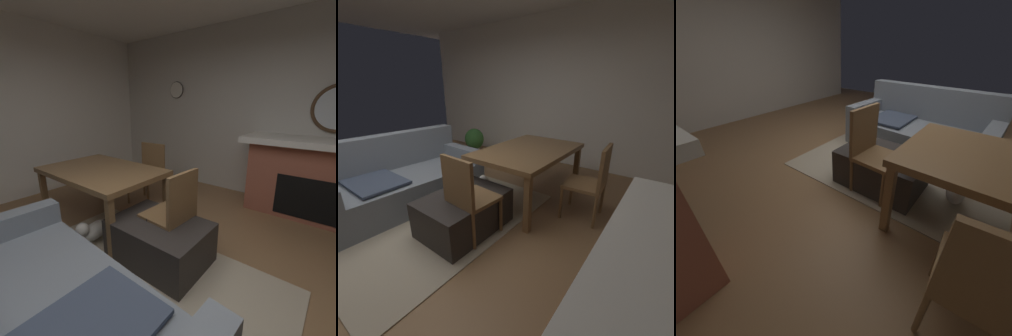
% 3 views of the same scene
% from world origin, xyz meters
% --- Properties ---
extents(floor, '(7.96, 7.96, 0.00)m').
position_xyz_m(floor, '(0.00, 0.00, 0.00)').
color(floor, olive).
extents(wall_back_fireplace_side, '(7.03, 0.12, 2.81)m').
position_xyz_m(wall_back_fireplace_side, '(0.00, -2.97, 1.41)').
color(wall_back_fireplace_side, beige).
rests_on(wall_back_fireplace_side, ground).
extents(area_rug, '(2.60, 2.00, 0.01)m').
position_xyz_m(area_rug, '(0.42, -0.04, 0.01)').
color(area_rug, tan).
rests_on(area_rug, ground).
extents(fireplace, '(2.10, 0.76, 1.10)m').
position_xyz_m(fireplace, '(-0.76, -2.60, 0.55)').
color(fireplace, '#9E5642').
rests_on(fireplace, ground).
extents(couch, '(2.10, 1.10, 0.91)m').
position_xyz_m(couch, '(0.39, 0.59, 0.31)').
color(couch, slate).
rests_on(couch, ground).
extents(ottoman_coffee_table, '(0.95, 0.67, 0.42)m').
position_xyz_m(ottoman_coffee_table, '(0.42, -0.60, 0.21)').
color(ottoman_coffee_table, '#2D2826').
rests_on(ottoman_coffee_table, ground).
extents(tv_remote, '(0.11, 0.17, 0.02)m').
position_xyz_m(tv_remote, '(0.52, -0.61, 0.43)').
color(tv_remote, black).
rests_on(tv_remote, ottoman_coffee_table).
extents(dining_table, '(1.53, 1.01, 0.74)m').
position_xyz_m(dining_table, '(1.51, -0.75, 0.66)').
color(dining_table, brown).
rests_on(dining_table, ground).
extents(dining_chair_south, '(0.47, 0.47, 0.93)m').
position_xyz_m(dining_chair_south, '(1.51, -1.65, 0.52)').
color(dining_chair_south, brown).
rests_on(dining_chair_south, ground).
extents(dining_chair_west, '(0.46, 0.46, 0.93)m').
position_xyz_m(dining_chair_west, '(0.35, -0.74, 0.52)').
color(dining_chair_west, brown).
rests_on(dining_chair_west, ground).
extents(small_dog, '(0.26, 0.48, 0.27)m').
position_xyz_m(small_dog, '(1.19, -0.36, 0.16)').
color(small_dog, silver).
rests_on(small_dog, ground).
extents(wall_clock, '(0.32, 0.03, 0.32)m').
position_xyz_m(wall_clock, '(1.88, -2.88, 1.79)').
color(wall_clock, silver).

